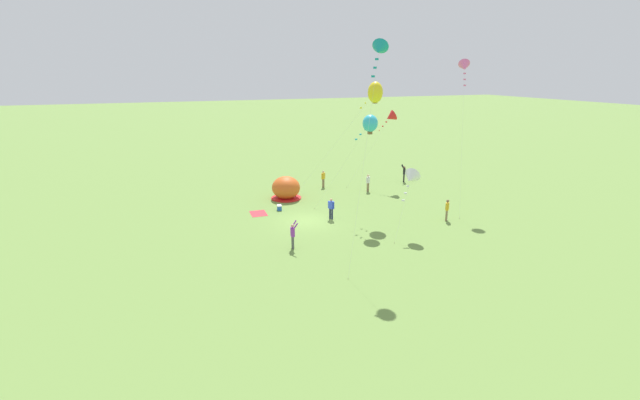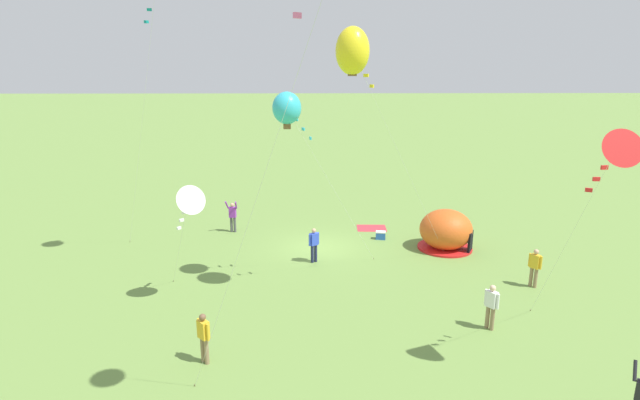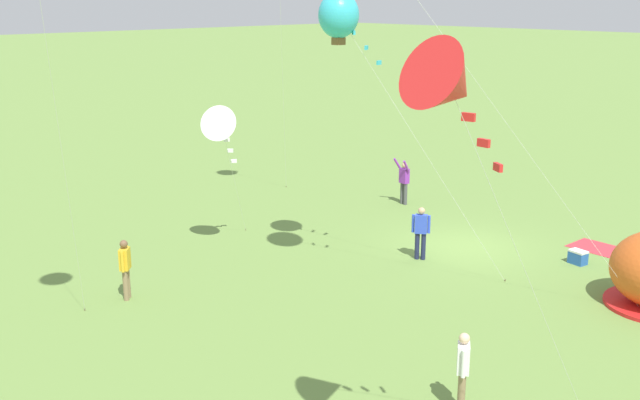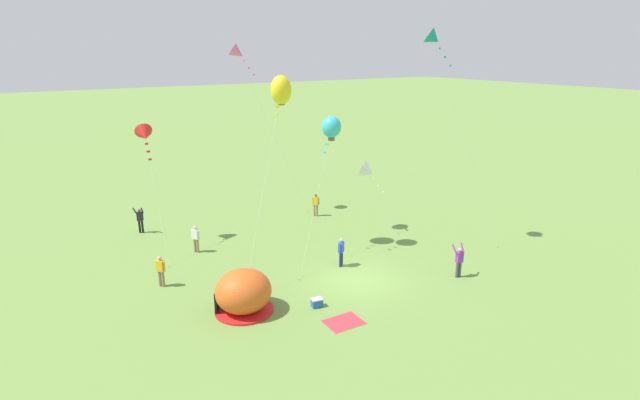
% 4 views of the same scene
% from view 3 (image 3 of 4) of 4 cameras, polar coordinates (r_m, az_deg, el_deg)
% --- Properties ---
extents(ground_plane, '(300.00, 300.00, 0.00)m').
position_cam_3_polar(ground_plane, '(25.59, 10.84, -3.56)').
color(ground_plane, olive).
extents(picnic_blanket, '(1.75, 1.36, 0.01)m').
position_cam_3_polar(picnic_blanket, '(26.72, 20.39, -3.44)').
color(picnic_blanket, '#CC333D').
rests_on(picnic_blanket, ground).
extents(cooler_box, '(0.58, 0.45, 0.44)m').
position_cam_3_polar(cooler_box, '(24.93, 19.05, -4.13)').
color(cooler_box, '#2659B2').
rests_on(cooler_box, ground).
extents(person_flying_kite, '(0.67, 0.52, 1.89)m').
position_cam_3_polar(person_flying_kite, '(30.21, 6.41, 1.51)').
color(person_flying_kite, '#4C4C51').
rests_on(person_flying_kite, ground).
extents(person_center_field, '(0.42, 0.49, 1.72)m').
position_cam_3_polar(person_center_field, '(15.61, 10.83, -12.45)').
color(person_center_field, '#8C7251').
rests_on(person_center_field, ground).
extents(person_with_toddler, '(0.45, 0.44, 1.72)m').
position_cam_3_polar(person_with_toddler, '(21.35, -14.62, -4.90)').
color(person_with_toddler, '#8C7251').
rests_on(person_with_toddler, ground).
extents(person_near_tent, '(0.50, 0.41, 1.72)m').
position_cam_3_polar(person_near_tent, '(23.95, 7.69, -2.31)').
color(person_near_tent, '#1E2347').
rests_on(person_near_tent, ground).
extents(kite_cyan, '(4.62, 3.60, 8.28)m').
position_cam_3_polar(kite_cyan, '(21.55, 1.44, 13.89)').
color(kite_cyan, silver).
rests_on(kite_cyan, ground).
extents(kite_white, '(2.18, 2.70, 4.86)m').
position_cam_3_polar(kite_white, '(23.93, -7.47, 5.57)').
color(kite_white, silver).
rests_on(kite_white, ground).
extents(kite_red, '(1.18, 5.14, 7.67)m').
position_cam_3_polar(kite_red, '(10.39, 9.83, 8.63)').
color(kite_red, silver).
rests_on(kite_red, ground).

